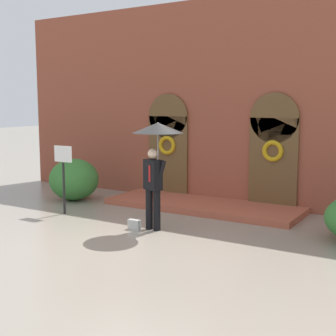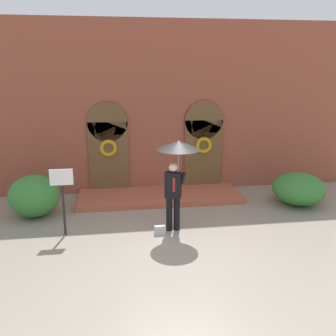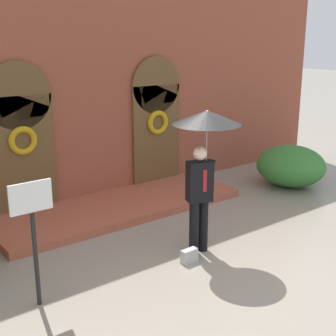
{
  "view_description": "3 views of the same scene",
  "coord_description": "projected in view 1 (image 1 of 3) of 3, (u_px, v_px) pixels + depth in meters",
  "views": [
    {
      "loc": [
        5.55,
        -7.8,
        2.75
      ],
      "look_at": [
        0.06,
        1.19,
        1.31
      ],
      "focal_mm": 50.0,
      "sensor_mm": 36.0,
      "label": 1
    },
    {
      "loc": [
        -1.39,
        -8.3,
        4.08
      ],
      "look_at": [
        0.03,
        1.46,
        1.45
      ],
      "focal_mm": 40.0,
      "sensor_mm": 36.0,
      "label": 2
    },
    {
      "loc": [
        -4.72,
        -4.76,
        3.47
      ],
      "look_at": [
        -0.21,
        1.11,
        1.38
      ],
      "focal_mm": 50.0,
      "sensor_mm": 36.0,
      "label": 3
    }
  ],
  "objects": [
    {
      "name": "handbag",
      "position": [
        134.0,
        225.0,
        10.32
      ],
      "size": [
        0.28,
        0.13,
        0.22
      ],
      "primitive_type": "cube",
      "rotation": [
        0.0,
        0.0,
        0.02
      ],
      "color": "#B7B7B2",
      "rests_on": "ground"
    },
    {
      "name": "ground_plane",
      "position": [
        136.0,
        236.0,
        9.83
      ],
      "size": [
        80.0,
        80.0,
        0.0
      ],
      "primitive_type": "plane",
      "color": "gray"
    },
    {
      "name": "shrub_left",
      "position": [
        74.0,
        179.0,
        13.47
      ],
      "size": [
        1.41,
        1.42,
        1.19
      ],
      "primitive_type": "ellipsoid",
      "color": "#387A33",
      "rests_on": "ground"
    },
    {
      "name": "building_facade",
      "position": [
        222.0,
        107.0,
        12.98
      ],
      "size": [
        14.0,
        2.3,
        5.6
      ],
      "color": "brown",
      "rests_on": "ground"
    },
    {
      "name": "sign_post",
      "position": [
        63.0,
        168.0,
        11.66
      ],
      "size": [
        0.56,
        0.06,
        1.72
      ],
      "color": "black",
      "rests_on": "ground"
    },
    {
      "name": "person_with_umbrella",
      "position": [
        157.0,
        144.0,
        10.01
      ],
      "size": [
        1.1,
        1.1,
        2.36
      ],
      "color": "black",
      "rests_on": "ground"
    }
  ]
}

